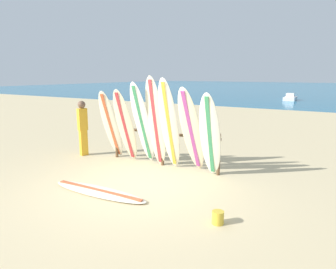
{
  "coord_description": "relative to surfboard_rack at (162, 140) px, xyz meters",
  "views": [
    {
      "loc": [
        4.01,
        -5.2,
        2.54
      ],
      "look_at": [
        -0.43,
        2.19,
        0.84
      ],
      "focal_mm": 32.64,
      "sensor_mm": 36.0,
      "label": 1
    }
  ],
  "objects": [
    {
      "name": "beachgoer_standing",
      "position": [
        -2.74,
        -0.36,
        0.24
      ],
      "size": [
        0.25,
        0.32,
        1.73
      ],
      "color": "gold",
      "rests_on": "ground"
    },
    {
      "name": "surfboard_leaning_left",
      "position": [
        -1.02,
        -0.36,
        0.37
      ],
      "size": [
        0.62,
        0.98,
        2.17
      ],
      "color": "beige",
      "rests_on": "ground"
    },
    {
      "name": "surfboard_leaning_right",
      "position": [
        1.04,
        -0.28,
        0.42
      ],
      "size": [
        0.56,
        1.13,
        2.27
      ],
      "color": "beige",
      "rests_on": "ground"
    },
    {
      "name": "surfboard_leaning_far_right",
      "position": [
        1.59,
        -0.37,
        0.36
      ],
      "size": [
        0.6,
        0.85,
        2.15
      ],
      "color": "white",
      "rests_on": "ground"
    },
    {
      "name": "surfboard_lying_on_sand",
      "position": [
        -0.09,
        -2.49,
        -0.68
      ],
      "size": [
        2.5,
        0.6,
        0.08
      ],
      "color": "silver",
      "rests_on": "ground"
    },
    {
      "name": "small_boat_offshore",
      "position": [
        -0.75,
        24.89,
        -0.46
      ],
      "size": [
        1.15,
        2.56,
        0.71
      ],
      "color": "silver",
      "rests_on": "ocean_water"
    },
    {
      "name": "surfboard_leaning_far_left",
      "position": [
        -1.6,
        -0.31,
        0.34
      ],
      "size": [
        0.67,
        1.06,
        2.11
      ],
      "color": "silver",
      "rests_on": "ground"
    },
    {
      "name": "surfboard_leaning_center_right",
      "position": [
        0.46,
        -0.4,
        0.52
      ],
      "size": [
        0.64,
        1.07,
        2.48
      ],
      "color": "white",
      "rests_on": "ground"
    },
    {
      "name": "sand_bucket",
      "position": [
        2.66,
        -2.46,
        -0.6
      ],
      "size": [
        0.21,
        0.21,
        0.23
      ],
      "primitive_type": "cylinder",
      "color": "gold",
      "rests_on": "ground"
    },
    {
      "name": "ocean_water",
      "position": [
        0.43,
        56.11,
        -0.71
      ],
      "size": [
        120.0,
        80.0,
        0.01
      ],
      "primitive_type": "cube",
      "color": "#196B93",
      "rests_on": "ground"
    },
    {
      "name": "surfboard_leaning_center_left",
      "position": [
        -0.48,
        -0.28,
        0.47
      ],
      "size": [
        0.6,
        1.11,
        2.37
      ],
      "color": "white",
      "rests_on": "ground"
    },
    {
      "name": "surfboard_rack",
      "position": [
        0.0,
        0.0,
        0.0
      ],
      "size": [
        3.46,
        0.09,
        1.08
      ],
      "color": "brown",
      "rests_on": "ground"
    },
    {
      "name": "surfboard_leaning_center",
      "position": [
        -0.04,
        -0.28,
        0.54
      ],
      "size": [
        0.56,
        0.69,
        2.52
      ],
      "color": "beige",
      "rests_on": "ground"
    },
    {
      "name": "ground_plane",
      "position": [
        0.43,
        -1.89,
        -0.72
      ],
      "size": [
        120.0,
        120.0,
        0.0
      ],
      "primitive_type": "plane",
      "color": "#D3BC8C"
    }
  ]
}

